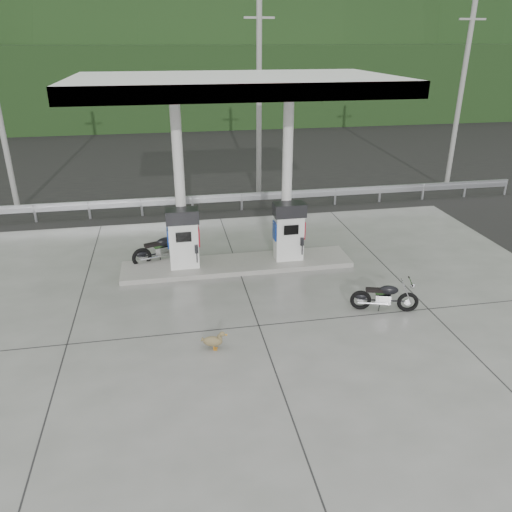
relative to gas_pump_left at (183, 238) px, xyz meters
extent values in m
plane|color=black|center=(1.60, -2.50, -1.07)|extent=(160.00, 160.00, 0.00)
cube|color=slate|center=(1.60, -2.50, -1.06)|extent=(18.00, 14.00, 0.02)
cube|color=gray|center=(1.60, 0.00, -0.98)|extent=(7.00, 1.40, 0.15)
cylinder|color=white|center=(0.00, 0.40, 1.60)|extent=(0.30, 0.30, 5.00)
cylinder|color=white|center=(3.20, 0.40, 1.60)|extent=(0.30, 0.30, 5.00)
cube|color=white|center=(1.60, 0.00, 4.30)|extent=(8.50, 5.00, 0.40)
cube|color=black|center=(1.60, 9.00, -1.07)|extent=(60.00, 7.00, 0.01)
cylinder|color=gray|center=(3.60, 7.00, 2.93)|extent=(0.22, 0.22, 8.00)
cylinder|color=gray|center=(12.60, 7.00, 2.93)|extent=(0.22, 0.22, 8.00)
cube|color=black|center=(1.60, 27.50, 1.93)|extent=(80.00, 6.00, 6.00)
camera|label=1|loc=(-0.38, -13.82, 5.43)|focal=35.00mm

